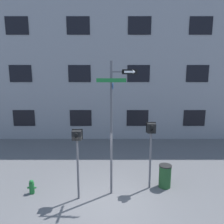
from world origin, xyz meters
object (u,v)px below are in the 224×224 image
Objects in this scene: fire_hydrant at (32,187)px; trash_bin at (166,176)px; pedestrian_signal_left at (78,146)px; street_sign_pole at (114,119)px; pedestrian_signal_right at (152,137)px.

trash_bin reaches higher than fire_hydrant.
pedestrian_signal_left is 3.96m from trash_bin.
street_sign_pole is at bearing -167.19° from trash_bin.
trash_bin is (2.18, 0.50, -2.55)m from street_sign_pole.
street_sign_pole is 5.34× the size of trash_bin.
fire_hydrant is (-1.92, 0.35, -1.85)m from pedestrian_signal_left.
pedestrian_signal_right is at bearing 15.08° from pedestrian_signal_left.
street_sign_pole reaches higher than pedestrian_signal_right.
pedestrian_signal_left is 2.95m from pedestrian_signal_right.
street_sign_pole is 1.85× the size of pedestrian_signal_right.
pedestrian_signal_right is 1.84m from trash_bin.
pedestrian_signal_left is 2.81× the size of trash_bin.
pedestrian_signal_left is (-1.32, -0.36, -0.90)m from street_sign_pole.
fire_hydrant is at bearing -175.04° from pedestrian_signal_right.
street_sign_pole is 1.78m from pedestrian_signal_right.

